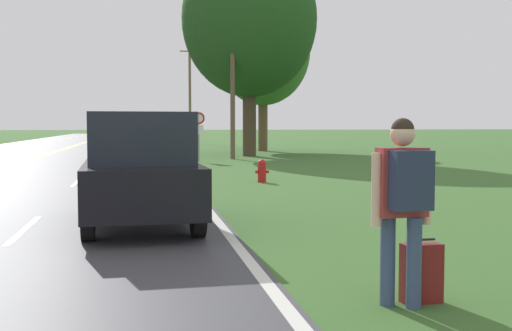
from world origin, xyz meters
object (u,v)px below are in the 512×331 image
object	(u,v)px
hitchhiker_person	(404,192)
car_black_suv_approaching	(140,167)
traffic_sign	(199,124)
car_dark_blue_sedan_receding	(127,135)
suitcase	(421,273)
tree_far_back	(263,51)
tree_right_cluster	(249,20)
car_white_sedan_distant	(133,134)
fire_hydrant	(262,171)

from	to	relation	value
hitchhiker_person	car_black_suv_approaching	size ratio (longest dim) A/B	0.42
traffic_sign	car_black_suv_approaching	bearing A→B (deg)	-98.09
traffic_sign	car_dark_blue_sedan_receding	xyz separation A→B (m)	(-3.98, 31.07, -1.03)
suitcase	traffic_sign	world-z (taller)	traffic_sign
hitchhiker_person	tree_far_back	world-z (taller)	tree_far_back
suitcase	tree_right_cluster	size ratio (longest dim) A/B	0.05
car_white_sedan_distant	car_dark_blue_sedan_receding	bearing A→B (deg)	-1.19
suitcase	car_dark_blue_sedan_receding	size ratio (longest dim) A/B	0.15
tree_far_back	car_dark_blue_sedan_receding	size ratio (longest dim) A/B	2.38
suitcase	tree_right_cluster	xyz separation A→B (m)	(3.19, 29.24, 7.22)
suitcase	tree_right_cluster	distance (m)	30.29
traffic_sign	tree_far_back	distance (m)	13.53
car_dark_blue_sedan_receding	car_white_sedan_distant	size ratio (longest dim) A/B	0.95
car_dark_blue_sedan_receding	car_white_sedan_distant	xyz separation A→B (m)	(0.41, 7.84, -0.03)
traffic_sign	hitchhiker_person	bearing A→B (deg)	-90.50
suitcase	tree_far_back	size ratio (longest dim) A/B	0.06
hitchhiker_person	fire_hydrant	xyz separation A→B (m)	(1.15, 13.44, -0.77)
fire_hydrant	traffic_sign	distance (m)	11.32
hitchhiker_person	fire_hydrant	world-z (taller)	hitchhiker_person
tree_far_back	car_white_sedan_distant	bearing A→B (deg)	107.90
hitchhiker_person	car_black_suv_approaching	bearing A→B (deg)	20.88
traffic_sign	fire_hydrant	bearing A→B (deg)	-85.20
car_black_suv_approaching	car_dark_blue_sedan_receding	bearing A→B (deg)	179.04
fire_hydrant	car_white_sedan_distant	bearing A→B (deg)	95.15
car_black_suv_approaching	traffic_sign	bearing A→B (deg)	169.50
hitchhiker_person	suitcase	bearing A→B (deg)	-63.77
car_dark_blue_sedan_receding	traffic_sign	bearing A→B (deg)	4.54
tree_far_back	fire_hydrant	bearing A→B (deg)	-100.84
traffic_sign	tree_far_back	xyz separation A→B (m)	(5.28, 11.49, 4.80)
traffic_sign	car_black_suv_approaching	distance (m)	19.29
suitcase	car_black_suv_approaching	size ratio (longest dim) A/B	0.15
tree_far_back	traffic_sign	bearing A→B (deg)	-114.68
tree_right_cluster	traffic_sign	bearing A→B (deg)	-124.23
fire_hydrant	car_black_suv_approaching	distance (m)	8.73
traffic_sign	car_dark_blue_sedan_receding	bearing A→B (deg)	97.30
suitcase	tree_far_back	xyz separation A→B (m)	(5.23, 35.98, 6.28)
tree_right_cluster	hitchhiker_person	bearing A→B (deg)	-96.70
car_dark_blue_sedan_receding	car_white_sedan_distant	world-z (taller)	car_dark_blue_sedan_receding
traffic_sign	car_dark_blue_sedan_receding	size ratio (longest dim) A/B	0.55
suitcase	traffic_sign	bearing A→B (deg)	-3.28
fire_hydrant	car_black_suv_approaching	size ratio (longest dim) A/B	0.16
suitcase	tree_far_back	world-z (taller)	tree_far_back
fire_hydrant	car_dark_blue_sedan_receding	bearing A→B (deg)	96.64
fire_hydrant	car_white_sedan_distant	size ratio (longest dim) A/B	0.16
tree_right_cluster	car_black_suv_approaching	bearing A→B (deg)	-104.01
tree_right_cluster	car_black_suv_approaching	xyz separation A→B (m)	(-5.95, -23.85, -6.48)
hitchhiker_person	car_dark_blue_sedan_receding	distance (m)	55.83
suitcase	traffic_sign	xyz separation A→B (m)	(-0.05, 24.48, 1.48)
tree_right_cluster	car_dark_blue_sedan_receding	bearing A→B (deg)	105.34
suitcase	fire_hydrant	distance (m)	13.33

